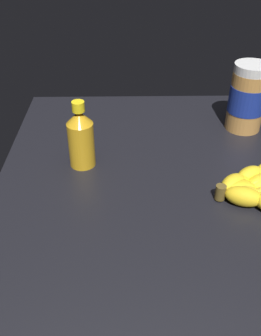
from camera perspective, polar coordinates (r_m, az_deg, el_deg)
name	(u,v)px	position (r cm, az deg, el deg)	size (l,w,h in cm)	color
ground_plane	(152,183)	(81.25, 3.28, -2.24)	(77.82, 64.22, 4.07)	black
peanut_butter_jar	(247,98)	(97.40, 16.99, 9.96)	(8.77, 8.77, 16.45)	#BF8442
honey_bottle	(81,138)	(80.44, -7.39, 4.50)	(5.52, 5.52, 14.76)	gold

